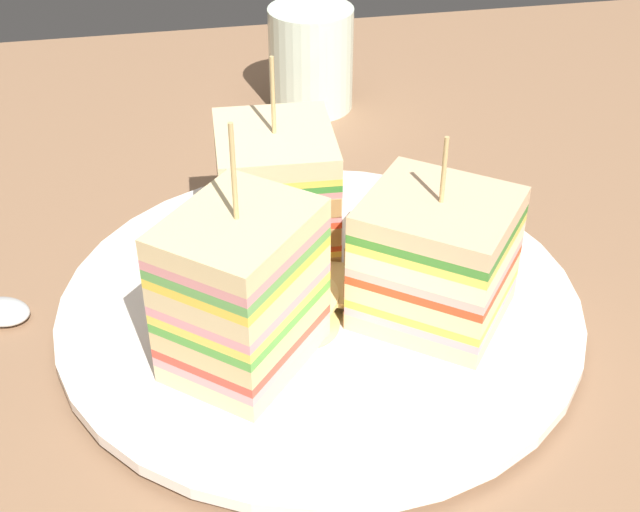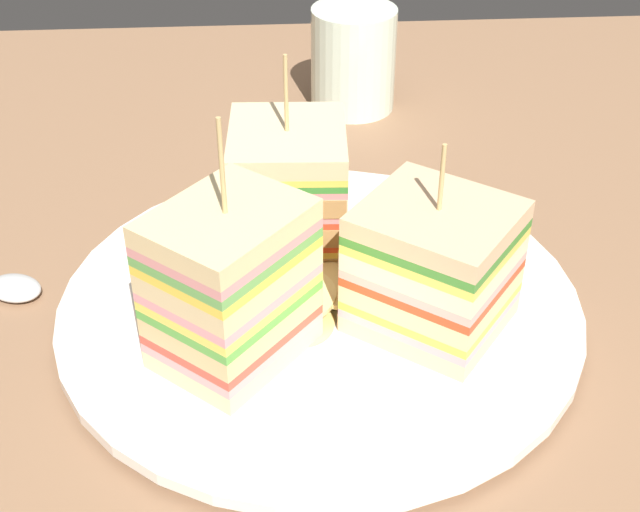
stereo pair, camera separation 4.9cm
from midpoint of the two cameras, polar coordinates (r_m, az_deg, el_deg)
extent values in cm
cube|color=#896347|center=(51.92, -2.69, -4.80)|extent=(96.14, 92.37, 1.80)
cylinder|color=white|center=(51.15, -2.73, -3.78)|extent=(18.26, 18.26, 0.60)
cylinder|color=white|center=(50.74, -2.75, -3.20)|extent=(29.45, 29.45, 0.73)
cube|color=beige|center=(49.35, 4.35, -3.24)|extent=(10.14, 10.03, 1.04)
cube|color=#9E7242|center=(50.48, 0.51, -2.11)|extent=(4.32, 5.61, 1.04)
cube|color=pink|center=(48.87, 4.39, -2.53)|extent=(10.14, 10.03, 0.51)
cube|color=yellow|center=(48.56, 4.42, -2.06)|extent=(10.14, 10.03, 0.51)
cube|color=beige|center=(48.09, 4.46, -1.32)|extent=(10.14, 10.03, 1.04)
cube|color=#B2844C|center=(49.26, 0.53, -0.20)|extent=(4.32, 5.61, 1.04)
cube|color=red|center=(47.64, 4.50, -0.57)|extent=(10.14, 10.03, 0.51)
cube|color=#E4A296|center=(47.34, 4.53, -0.07)|extent=(10.14, 10.03, 0.51)
cube|color=beige|center=(46.89, 4.57, 0.70)|extent=(10.14, 10.03, 1.04)
cube|color=#9E7242|center=(48.09, 0.54, 1.80)|extent=(4.32, 5.61, 1.04)
cube|color=#F0D252|center=(46.46, 4.61, 1.49)|extent=(10.14, 10.03, 0.51)
cube|color=#3C842E|center=(46.18, 4.64, 2.01)|extent=(10.14, 10.03, 0.51)
cube|color=#DEB387|center=(45.76, 4.69, 2.83)|extent=(10.14, 10.03, 1.04)
cylinder|color=tan|center=(44.54, 4.83, 5.39)|extent=(0.24, 0.24, 3.69)
cube|color=#D2BD88|center=(54.95, -5.27, 1.30)|extent=(7.11, 7.78, 1.17)
cube|color=#B2844C|center=(51.96, -5.00, -0.94)|extent=(6.64, 0.61, 1.17)
cube|color=#FED74F|center=(54.52, -5.31, 1.99)|extent=(7.11, 7.78, 0.41)
cube|color=#E34827|center=(54.29, -5.33, 2.35)|extent=(7.11, 7.78, 0.41)
cube|color=beige|center=(53.87, -5.38, 3.06)|extent=(7.11, 7.78, 1.17)
cube|color=#B2844C|center=(50.81, -5.11, 0.88)|extent=(6.64, 0.61, 1.17)
cube|color=red|center=(53.45, -5.43, 3.77)|extent=(7.11, 7.78, 0.41)
cube|color=pink|center=(53.24, -5.45, 4.15)|extent=(7.11, 7.78, 0.41)
cube|color=beige|center=(52.84, -5.50, 4.88)|extent=(7.11, 7.78, 1.17)
cube|color=#B2844C|center=(49.71, -5.23, 2.77)|extent=(6.64, 0.61, 1.17)
cube|color=pink|center=(52.44, -5.54, 5.63)|extent=(7.11, 7.78, 0.41)
cube|color=#3A8D36|center=(52.24, -5.57, 6.02)|extent=(7.11, 7.78, 0.41)
cube|color=#F3D450|center=(52.04, -5.60, 6.41)|extent=(7.11, 7.78, 0.41)
cube|color=beige|center=(51.67, -5.65, 7.18)|extent=(7.11, 7.78, 1.17)
cylinder|color=tan|center=(50.38, -5.84, 10.07)|extent=(0.24, 0.24, 4.60)
cube|color=beige|center=(46.74, -7.81, -6.06)|extent=(9.35, 9.53, 1.10)
cube|color=#9E7242|center=(48.95, -5.30, -3.62)|extent=(4.63, 3.98, 1.10)
cube|color=pink|center=(46.21, -7.89, -5.30)|extent=(9.35, 9.53, 0.53)
cube|color=#D54736|center=(45.87, -7.94, -4.80)|extent=(9.35, 9.53, 0.53)
cube|color=#DBB97D|center=(45.35, -8.03, -4.01)|extent=(9.35, 9.53, 1.10)
cube|color=#B2844C|center=(47.63, -5.44, -1.60)|extent=(4.63, 3.98, 1.10)
cube|color=#53A53E|center=(44.85, -8.11, -3.21)|extent=(9.35, 9.53, 0.53)
cube|color=#ECD351|center=(44.52, -8.17, -2.67)|extent=(9.35, 9.53, 0.53)
cube|color=pink|center=(44.20, -8.22, -2.13)|extent=(9.35, 9.53, 0.53)
cube|color=beige|center=(43.71, -8.31, -1.28)|extent=(9.35, 9.53, 1.10)
cube|color=#9E7242|center=(46.07, -5.62, 1.07)|extent=(4.63, 3.98, 1.10)
cube|color=yellow|center=(43.24, -8.40, -0.41)|extent=(9.35, 9.53, 0.53)
cube|color=#5EA54F|center=(42.93, -8.46, 0.16)|extent=(9.35, 9.53, 0.53)
cube|color=pink|center=(42.63, -8.52, 0.74)|extent=(9.35, 9.53, 0.53)
cube|color=beige|center=(42.18, -8.62, 1.65)|extent=(9.35, 9.53, 1.10)
cylinder|color=tan|center=(40.60, -8.99, 5.20)|extent=(0.24, 0.24, 4.93)
cylinder|color=#F1CB70|center=(48.52, -3.98, -4.37)|extent=(4.90, 4.93, 0.95)
cylinder|color=#E6C672|center=(49.75, -1.59, -2.17)|extent=(4.69, 4.70, 0.90)
cylinder|color=#F1D782|center=(48.96, -4.11, -2.74)|extent=(4.99, 5.01, 0.94)
ellipsoid|color=silver|center=(54.90, -22.08, -3.41)|extent=(4.10, 3.72, 1.00)
cylinder|color=silver|center=(73.19, -2.53, 12.45)|extent=(6.79, 6.79, 8.21)
cylinder|color=white|center=(74.20, -2.48, 10.66)|extent=(6.24, 6.24, 3.20)
camera|label=1|loc=(0.02, -92.86, -2.03)|focal=50.13mm
camera|label=2|loc=(0.02, 87.14, 2.03)|focal=50.13mm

